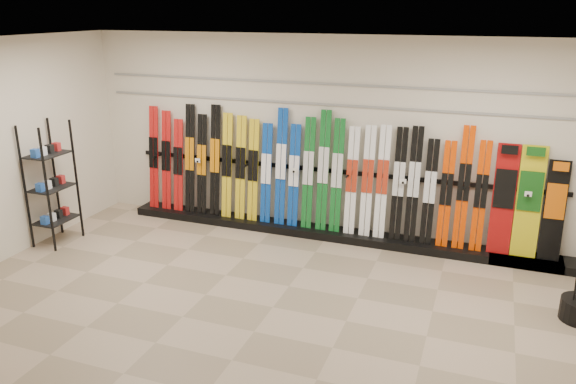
% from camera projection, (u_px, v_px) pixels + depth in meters
% --- Properties ---
extents(floor, '(8.00, 8.00, 0.00)m').
position_uv_depth(floor, '(273.00, 307.00, 6.60)').
color(floor, gray).
rests_on(floor, ground).
extents(back_wall, '(8.00, 0.00, 8.00)m').
position_uv_depth(back_wall, '(334.00, 138.00, 8.36)').
color(back_wall, beige).
rests_on(back_wall, floor).
extents(ceiling, '(8.00, 8.00, 0.00)m').
position_uv_depth(ceiling, '(270.00, 45.00, 5.66)').
color(ceiling, silver).
rests_on(ceiling, back_wall).
extents(ski_rack_base, '(8.00, 0.40, 0.12)m').
position_uv_depth(ski_rack_base, '(342.00, 235.00, 8.54)').
color(ski_rack_base, black).
rests_on(ski_rack_base, floor).
extents(skis, '(5.38, 0.23, 1.81)m').
position_uv_depth(skis, '(300.00, 174.00, 8.53)').
color(skis, red).
rests_on(skis, ski_rack_base).
extents(snowboards, '(0.93, 0.23, 1.52)m').
position_uv_depth(snowboards, '(527.00, 203.00, 7.53)').
color(snowboards, '#990C0C').
rests_on(snowboards, ski_rack_base).
extents(accessory_rack, '(0.40, 0.60, 1.81)m').
position_uv_depth(accessory_rack, '(51.00, 184.00, 8.17)').
color(accessory_rack, black).
rests_on(accessory_rack, floor).
extents(slatwall_rail_0, '(7.60, 0.02, 0.03)m').
position_uv_depth(slatwall_rail_0, '(334.00, 105.00, 8.18)').
color(slatwall_rail_0, gray).
rests_on(slatwall_rail_0, back_wall).
extents(slatwall_rail_1, '(7.60, 0.02, 0.03)m').
position_uv_depth(slatwall_rail_1, '(335.00, 84.00, 8.09)').
color(slatwall_rail_1, gray).
rests_on(slatwall_rail_1, back_wall).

